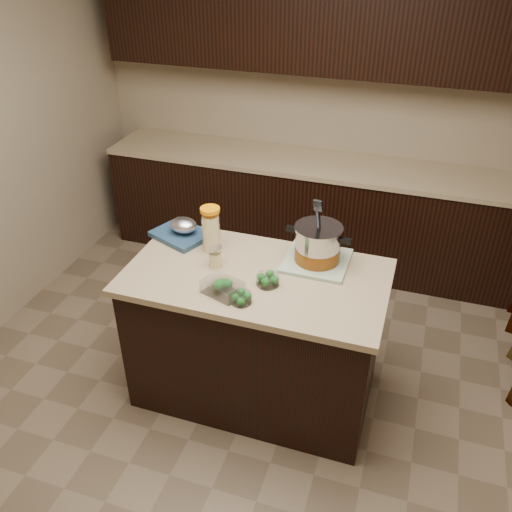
{
  "coord_description": "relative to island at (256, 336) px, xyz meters",
  "views": [
    {
      "loc": [
        0.78,
        -2.36,
        2.6
      ],
      "look_at": [
        0.0,
        0.0,
        1.02
      ],
      "focal_mm": 38.0,
      "sensor_mm": 36.0,
      "label": 1
    }
  ],
  "objects": [
    {
      "name": "island",
      "position": [
        0.0,
        0.0,
        0.0
      ],
      "size": [
        1.46,
        0.81,
        0.9
      ],
      "color": "black",
      "rests_on": "ground"
    },
    {
      "name": "blue_tray",
      "position": [
        -0.56,
        0.24,
        0.49
      ],
      "size": [
        0.4,
        0.36,
        0.12
      ],
      "rotation": [
        0.0,
        0.0,
        -0.39
      ],
      "color": "navy",
      "rests_on": "island"
    },
    {
      "name": "stock_pot",
      "position": [
        0.29,
        0.22,
        0.56
      ],
      "size": [
        0.38,
        0.3,
        0.39
      ],
      "rotation": [
        0.0,
        0.0,
        -0.11
      ],
      "color": "#B7B7BC",
      "rests_on": "dish_towel"
    },
    {
      "name": "room_shell",
      "position": [
        0.0,
        0.0,
        1.26
      ],
      "size": [
        4.04,
        4.04,
        2.72
      ],
      "color": "tan",
      "rests_on": "ground"
    },
    {
      "name": "broccoli_tub_left",
      "position": [
        0.09,
        -0.07,
        0.47
      ],
      "size": [
        0.16,
        0.16,
        0.06
      ],
      "rotation": [
        0.0,
        0.0,
        -0.33
      ],
      "color": "silver",
      "rests_on": "island"
    },
    {
      "name": "mason_jar",
      "position": [
        -0.24,
        0.01,
        0.51
      ],
      "size": [
        0.1,
        0.1,
        0.13
      ],
      "rotation": [
        0.0,
        0.0,
        -0.32
      ],
      "color": "beige",
      "rests_on": "island"
    },
    {
      "name": "lemonade_pitcher",
      "position": [
        -0.33,
        0.16,
        0.58
      ],
      "size": [
        0.15,
        0.15,
        0.28
      ],
      "rotation": [
        0.0,
        0.0,
        0.39
      ],
      "color": "beige",
      "rests_on": "island"
    },
    {
      "name": "ground_plane",
      "position": [
        0.0,
        0.0,
        -0.45
      ],
      "size": [
        4.0,
        4.0,
        0.0
      ],
      "primitive_type": "plane",
      "color": "brown",
      "rests_on": "ground"
    },
    {
      "name": "dish_towel",
      "position": [
        0.29,
        0.23,
        0.46
      ],
      "size": [
        0.36,
        0.36,
        0.02
      ],
      "primitive_type": "cube",
      "rotation": [
        0.0,
        0.0,
        -0.01
      ],
      "color": "#5B875B",
      "rests_on": "island"
    },
    {
      "name": "broccoli_tub_rect",
      "position": [
        -0.11,
        -0.22,
        0.48
      ],
      "size": [
        0.24,
        0.2,
        0.07
      ],
      "rotation": [
        0.0,
        0.0,
        -0.33
      ],
      "color": "silver",
      "rests_on": "island"
    },
    {
      "name": "broccoli_tub_right",
      "position": [
        0.01,
        -0.27,
        0.47
      ],
      "size": [
        0.11,
        0.11,
        0.05
      ],
      "rotation": [
        0.0,
        0.0,
        0.02
      ],
      "color": "silver",
      "rests_on": "island"
    },
    {
      "name": "back_cabinets",
      "position": [
        0.0,
        1.74,
        0.49
      ],
      "size": [
        3.6,
        0.63,
        2.33
      ],
      "color": "black",
      "rests_on": "ground"
    }
  ]
}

